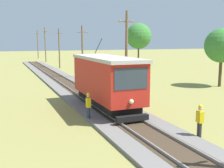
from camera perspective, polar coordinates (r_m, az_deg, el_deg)
The scene contains 11 objects.
red_tram at distance 19.62m, azimuth -1.18°, elevation 0.88°, with size 2.60×8.54×4.79m.
utility_pole_near_tram at distance 23.77m, azimuth 2.95°, elevation 6.11°, with size 1.40×0.37×7.36m.
utility_pole_mid at distance 36.31m, azimuth -6.05°, elevation 6.59°, with size 1.40×0.32×6.79m.
utility_pole_far at distance 50.71m, azimuth -10.74°, elevation 7.24°, with size 1.40×0.30×6.97m.
utility_pole_distant at distance 66.29m, azimuth -13.50°, elevation 7.91°, with size 1.40×0.61×7.89m.
utility_pole_horizon at distance 79.34m, azimuth -14.95°, elevation 7.90°, with size 1.40×0.24×7.66m.
gravel_pile at distance 26.81m, azimuth 4.42°, elevation -0.61°, with size 3.09×3.09×1.02m, color gray.
track_worker at distance 14.75m, azimuth 17.52°, elevation -7.05°, with size 0.29×0.41×1.78m.
second_worker at distance 17.26m, azimuth -4.85°, elevation -4.35°, with size 0.25×0.39×1.78m.
tree_left_near at distance 56.20m, azimuth 5.47°, elevation 9.73°, with size 5.08×5.08×8.32m.
tree_right_near at distance 31.92m, azimuth 21.55°, elevation 7.31°, with size 3.65×3.65×6.23m.
Camera 1 is at (-6.92, -4.89, 4.94)m, focal length 44.70 mm.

